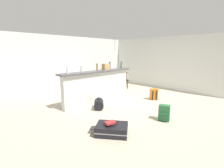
# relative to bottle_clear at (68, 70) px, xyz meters

# --- Properties ---
(ground_plane) EXTENTS (13.00, 13.00, 0.05)m
(ground_plane) POSITION_rel_bottle_clear_xyz_m (1.92, -0.47, -1.28)
(ground_plane) COLOR beige
(wall_back) EXTENTS (6.60, 0.10, 2.50)m
(wall_back) POSITION_rel_bottle_clear_xyz_m (1.92, 2.58, -0.00)
(wall_back) COLOR silver
(wall_back) RESTS_ON ground_plane
(wall_right) EXTENTS (0.10, 6.00, 2.50)m
(wall_right) POSITION_rel_bottle_clear_xyz_m (4.97, -0.17, -0.00)
(wall_right) COLOR silver
(wall_right) RESTS_ON ground_plane
(partition_half_wall) EXTENTS (2.80, 0.20, 1.09)m
(partition_half_wall) POSITION_rel_bottle_clear_xyz_m (1.21, 0.05, -0.71)
(partition_half_wall) COLOR silver
(partition_half_wall) RESTS_ON ground_plane
(bar_countertop) EXTENTS (2.96, 0.40, 0.05)m
(bar_countertop) POSITION_rel_bottle_clear_xyz_m (1.21, 0.05, -0.14)
(bar_countertop) COLOR #4C4C51
(bar_countertop) RESTS_ON partition_half_wall
(bottle_clear) EXTENTS (0.07, 0.07, 0.22)m
(bottle_clear) POSITION_rel_bottle_clear_xyz_m (0.00, 0.00, 0.00)
(bottle_clear) COLOR silver
(bottle_clear) RESTS_ON bar_countertop
(bottle_white) EXTENTS (0.07, 0.07, 0.21)m
(bottle_white) POSITION_rel_bottle_clear_xyz_m (0.57, 0.11, -0.01)
(bottle_white) COLOR silver
(bottle_white) RESTS_ON bar_countertop
(bottle_amber) EXTENTS (0.06, 0.06, 0.24)m
(bottle_amber) POSITION_rel_bottle_clear_xyz_m (1.25, 0.15, 0.01)
(bottle_amber) COLOR #9E661E
(bottle_amber) RESTS_ON bar_countertop
(bottle_blue) EXTENTS (0.06, 0.06, 0.27)m
(bottle_blue) POSITION_rel_bottle_clear_xyz_m (1.86, 0.14, 0.03)
(bottle_blue) COLOR #284C89
(bottle_blue) RESTS_ON bar_countertop
(bottle_green) EXTENTS (0.06, 0.06, 0.26)m
(bottle_green) POSITION_rel_bottle_clear_xyz_m (2.42, 0.05, 0.02)
(bottle_green) COLOR #2D6B38
(bottle_green) RESTS_ON bar_countertop
(grocery_bag) EXTENTS (0.26, 0.18, 0.22)m
(grocery_bag) POSITION_rel_bottle_clear_xyz_m (1.62, 0.10, -0.00)
(grocery_bag) COLOR tan
(grocery_bag) RESTS_ON bar_countertop
(dining_table) EXTENTS (1.10, 0.80, 0.74)m
(dining_table) POSITION_rel_bottle_clear_xyz_m (3.50, 1.45, -0.61)
(dining_table) COLOR #4C331E
(dining_table) RESTS_ON ground_plane
(dining_chair_near_partition) EXTENTS (0.40, 0.40, 0.93)m
(dining_chair_near_partition) POSITION_rel_bottle_clear_xyz_m (3.46, 0.93, -0.74)
(dining_chair_near_partition) COLOR black
(dining_chair_near_partition) RESTS_ON ground_plane
(pendant_lamp) EXTENTS (0.34, 0.34, 0.85)m
(pendant_lamp) POSITION_rel_bottle_clear_xyz_m (3.48, 1.45, 0.52)
(pendant_lamp) COLOR black
(suitcase_flat_black) EXTENTS (0.81, 0.86, 0.22)m
(suitcase_flat_black) POSITION_rel_bottle_clear_xyz_m (-0.11, -1.96, -1.14)
(suitcase_flat_black) COLOR black
(suitcase_flat_black) RESTS_ON ground_plane
(duffel_bag_black) EXTENTS (0.54, 0.56, 0.34)m
(duffel_bag_black) POSITION_rel_bottle_clear_xyz_m (0.76, -0.50, -1.10)
(duffel_bag_black) COLOR black
(duffel_bag_black) RESTS_ON ground_plane
(backpack_green) EXTENTS (0.31, 0.33, 0.42)m
(backpack_green) POSITION_rel_bottle_clear_xyz_m (1.38, -2.42, -1.05)
(backpack_green) COLOR #286B3D
(backpack_green) RESTS_ON ground_plane
(backpack_orange) EXTENTS (0.34, 0.34, 0.42)m
(backpack_orange) POSITION_rel_bottle_clear_xyz_m (2.89, -1.20, -1.05)
(backpack_orange) COLOR orange
(backpack_orange) RESTS_ON ground_plane
(book_stack) EXTENTS (0.33, 0.22, 0.08)m
(book_stack) POSITION_rel_bottle_clear_xyz_m (-0.12, -1.94, -0.99)
(book_stack) COLOR black
(book_stack) RESTS_ON suitcase_flat_black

